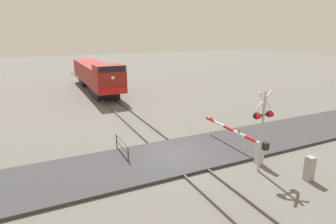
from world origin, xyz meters
The scene contains 9 objects.
ground_plane centered at (0.00, 0.00, 0.00)m, with size 160.00×160.00×0.00m, color #605E59.
rail_track_left centered at (-0.72, 0.00, 0.07)m, with size 0.08×80.00×0.15m, color #59544C.
rail_track_right centered at (0.72, 0.00, 0.07)m, with size 0.08×80.00×0.15m, color #59544C.
road_surface centered at (0.00, 0.00, 0.08)m, with size 36.00×4.61×0.16m, color #38383A.
locomotive centered at (0.00, 21.31, 1.99)m, with size 2.93×16.34×3.87m.
crossing_signal centered at (3.11, -3.42, 2.70)m, with size 1.18×0.33×4.30m.
crossing_gate centered at (3.74, -2.04, 0.87)m, with size 0.36×5.85×1.39m.
utility_cabinet centered at (4.67, -5.18, 0.61)m, with size 0.38×0.38×1.23m, color #999993.
guard_railing centered at (-2.75, 1.58, 0.62)m, with size 0.08×2.42×0.95m.
Camera 1 is at (-6.94, -13.36, 7.02)m, focal length 30.02 mm.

